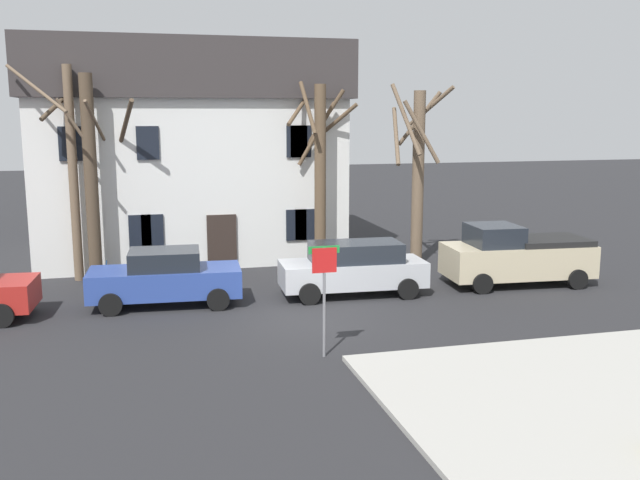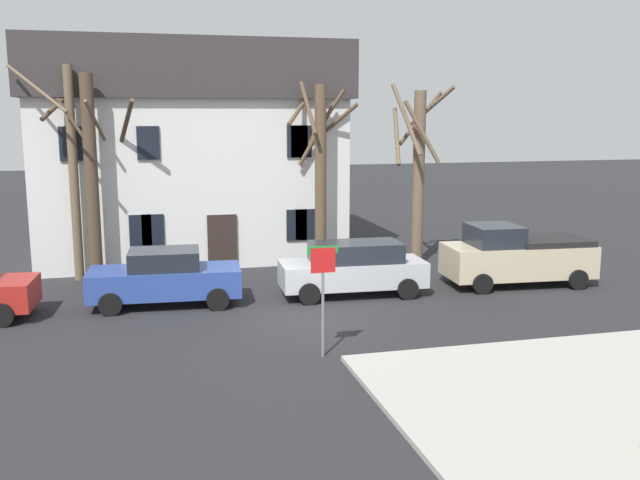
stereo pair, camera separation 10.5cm
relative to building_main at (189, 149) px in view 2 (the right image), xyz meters
name	(u,v)px [view 2 (the right image)]	position (x,y,z in m)	size (l,w,h in m)	color
ground_plane	(310,320)	(2.56, -10.83, -4.39)	(120.00, 120.00, 0.00)	#262628
building_main	(189,149)	(0.00, 0.00, 0.00)	(12.31, 7.49, 8.60)	white
tree_bare_near	(73,168)	(-4.27, -4.05, -0.41)	(3.08, 2.57, 7.49)	brown
tree_bare_mid	(92,172)	(-3.63, -4.19, -0.54)	(3.14, 2.50, 7.19)	#4C3D2D
tree_bare_far	(320,168)	(4.49, -4.35, -0.56)	(2.82, 2.24, 7.01)	brown
tree_bare_end	(418,168)	(8.34, -4.46, -0.62)	(2.53, 2.45, 6.96)	brown
car_blue_sedan	(165,278)	(-1.41, -8.19, -3.52)	(4.70, 2.29, 1.74)	#2D4799
car_silver_wagon	(353,268)	(4.56, -8.46, -3.48)	(4.76, 2.14, 1.75)	#B7BABF
pickup_truck_beige	(517,256)	(10.44, -8.45, -3.37)	(5.14, 2.55, 2.11)	#C6B793
street_sign_pole	(323,280)	(2.12, -13.98, -2.47)	(0.76, 0.07, 2.74)	slate
bicycle_leaning	(113,279)	(-3.04, -5.84, -4.02)	(1.75, 0.09, 1.03)	black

